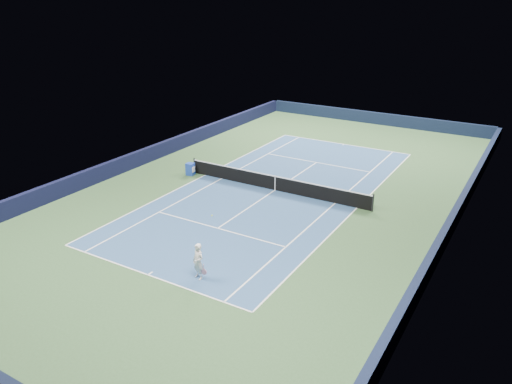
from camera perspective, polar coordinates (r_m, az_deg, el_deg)
The scene contains 19 objects.
ground at distance 31.87m, azimuth 2.19°, elevation 0.21°, with size 40.00×40.00×0.00m, color #2F4E2A.
wall_far at distance 49.27m, azimuth 13.46°, elevation 8.22°, with size 22.00×0.35×1.10m, color black.
wall_right at distance 28.56m, azimuth 21.64°, elevation -2.93°, with size 0.35×40.00×1.10m, color #101932.
wall_left at distance 37.74m, azimuth -12.41°, elevation 4.12°, with size 0.35×40.00×1.10m, color black.
court_surface at distance 31.87m, azimuth 2.19°, elevation 0.21°, with size 10.97×23.77×0.01m, color navy.
baseline_far at distance 42.13m, azimuth 10.01°, elevation 5.41°, with size 10.97×0.08×0.00m, color white.
baseline_near at distance 23.20m, azimuth -12.24°, elevation -9.24°, with size 10.97×0.08×0.00m, color white.
sideline_doubles_right at distance 29.86m, azimuth 11.46°, elevation -1.79°, with size 0.08×23.77×0.00m, color white.
sideline_doubles_left at distance 34.64m, azimuth -5.80°, elevation 1.95°, with size 0.08×23.77×0.00m, color white.
sideline_singles_right at distance 30.28m, azimuth 9.03°, elevation -1.26°, with size 0.08×23.77×0.00m, color white.
sideline_singles_left at distance 33.88m, azimuth -3.93°, elevation 1.55°, with size 0.08×23.77×0.00m, color white.
service_line_far at distance 37.28m, azimuth 6.93°, elevation 3.38°, with size 8.23×0.08×0.00m, color white.
service_line_near at distance 26.90m, azimuth -4.39°, elevation -4.15°, with size 8.23×0.08×0.00m, color white.
center_service_line at distance 31.87m, azimuth 2.19°, elevation 0.22°, with size 0.08×12.80×0.00m, color white.
center_mark_far at distance 42.00m, azimuth 9.93°, elevation 5.36°, with size 0.08×0.30×0.00m, color white.
center_mark_near at distance 23.29m, azimuth -11.99°, elevation -9.08°, with size 0.08×0.30×0.00m, color white.
tennis_net at distance 31.68m, azimuth 2.20°, elevation 1.06°, with size 12.90×0.10×1.07m.
sponsor_cube at distance 34.66m, azimuth -7.51°, elevation 2.62°, with size 0.61×0.53×0.84m.
tennis_player at distance 22.17m, azimuth -6.61°, elevation -7.90°, with size 0.82×1.31×2.72m.
Camera 1 is at (14.05, -26.02, 11.89)m, focal length 35.00 mm.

